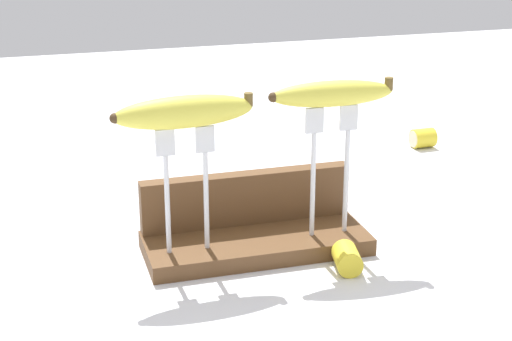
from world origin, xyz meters
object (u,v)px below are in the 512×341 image
banana_chunk_near (422,138)px  banana_chunk_far (347,258)px  banana_raised_left (184,112)px  fork_stand_left (186,178)px  banana_raised_right (332,94)px  fork_stand_right (330,159)px

banana_chunk_near → banana_chunk_far: banana_chunk_near is taller
banana_raised_left → banana_chunk_far: bearing=-19.8°
banana_raised_left → banana_chunk_far: 0.30m
fork_stand_left → banana_raised_right: 0.23m
fork_stand_left → banana_chunk_far: 0.25m
banana_raised_left → banana_raised_right: bearing=0.0°
fork_stand_left → fork_stand_right: (0.21, 0.00, 0.01)m
banana_raised_left → fork_stand_left: bearing=3.1°
banana_chunk_near → banana_raised_right: bearing=-132.1°
fork_stand_right → banana_chunk_far: 0.14m
fork_stand_right → banana_raised_left: banana_raised_left is taller
fork_stand_left → banana_chunk_far: fork_stand_left is taller
fork_stand_left → banana_raised_right: banana_raised_right is taller
banana_raised_left → banana_raised_right: size_ratio=1.08×
banana_raised_left → fork_stand_right: bearing=0.0°
banana_raised_left → banana_raised_right: banana_raised_right is taller
banana_raised_right → banana_chunk_far: 0.23m
fork_stand_left → banana_chunk_near: bearing=34.8°
banana_chunk_near → banana_chunk_far: (-0.35, -0.46, -0.00)m
banana_raised_left → banana_chunk_near: banana_raised_left is taller
banana_chunk_near → fork_stand_left: bearing=-145.2°
fork_stand_left → fork_stand_right: 0.21m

